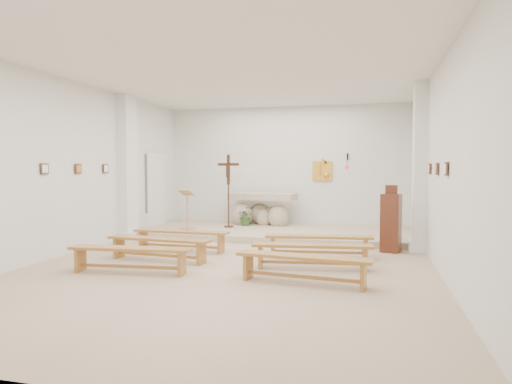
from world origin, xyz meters
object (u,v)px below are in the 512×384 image
(lectern, at_px, (187,209))
(bench_left_second, at_px, (159,244))
(bench_left_front, at_px, (181,236))
(bench_right_front, at_px, (319,241))
(altar, at_px, (262,211))
(donation_pedestal, at_px, (391,223))
(bench_right_second, at_px, (312,250))
(crucifix_stand, at_px, (228,185))
(bench_right_third, at_px, (303,263))
(bench_left_third, at_px, (130,254))

(lectern, distance_m, bench_left_second, 3.33)
(bench_left_front, bearing_deg, bench_right_front, 1.73)
(altar, bearing_deg, bench_left_second, -93.69)
(bench_left_second, bearing_deg, donation_pedestal, 31.15)
(bench_left_front, distance_m, bench_left_second, 1.04)
(bench_left_front, distance_m, bench_right_second, 3.04)
(altar, bearing_deg, donation_pedestal, -31.80)
(donation_pedestal, distance_m, bench_right_front, 1.71)
(crucifix_stand, distance_m, bench_right_third, 5.70)
(bench_right_front, height_order, bench_left_second, same)
(altar, distance_m, crucifix_stand, 1.32)
(donation_pedestal, distance_m, bench_right_second, 2.46)
(crucifix_stand, distance_m, donation_pedestal, 4.55)
(bench_right_third, bearing_deg, bench_left_second, 167.33)
(bench_left_third, height_order, bench_right_third, same)
(lectern, bearing_deg, bench_right_third, -38.62)
(lectern, relative_size, bench_right_third, 0.50)
(donation_pedestal, height_order, bench_right_second, donation_pedestal)
(bench_left_third, bearing_deg, crucifix_stand, 83.55)
(lectern, relative_size, bench_left_second, 0.50)
(bench_left_second, height_order, bench_right_second, same)
(lectern, bearing_deg, bench_right_second, -30.66)
(donation_pedestal, xyz_separation_m, bench_right_third, (-1.37, -3.06, -0.28))
(bench_left_second, bearing_deg, bench_right_front, 25.53)
(crucifix_stand, bearing_deg, bench_right_second, -53.51)
(altar, distance_m, bench_left_third, 5.80)
(crucifix_stand, relative_size, bench_right_front, 0.94)
(lectern, height_order, bench_right_front, lectern)
(altar, relative_size, bench_right_third, 0.94)
(altar, relative_size, bench_right_front, 0.94)
(bench_left_front, relative_size, bench_right_second, 0.99)
(lectern, bearing_deg, bench_left_third, -68.76)
(crucifix_stand, bearing_deg, donation_pedestal, -23.02)
(bench_right_front, distance_m, bench_left_third, 3.53)
(altar, relative_size, donation_pedestal, 1.41)
(lectern, relative_size, crucifix_stand, 0.54)
(bench_right_second, relative_size, bench_left_third, 1.00)
(altar, distance_m, bench_right_front, 4.18)
(altar, relative_size, bench_right_second, 0.94)
(bench_right_second, bearing_deg, donation_pedestal, 48.51)
(donation_pedestal, bearing_deg, bench_right_front, -130.13)
(bench_left_front, height_order, bench_left_third, same)
(bench_left_front, distance_m, bench_right_front, 2.86)
(bench_left_second, bearing_deg, bench_right_third, -14.27)
(crucifix_stand, distance_m, bench_right_front, 4.06)
(lectern, height_order, crucifix_stand, crucifix_stand)
(bench_right_front, relative_size, bench_right_second, 1.00)
(donation_pedestal, height_order, bench_left_second, donation_pedestal)
(bench_left_second, bearing_deg, bench_left_third, -84.37)
(donation_pedestal, height_order, bench_left_front, donation_pedestal)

